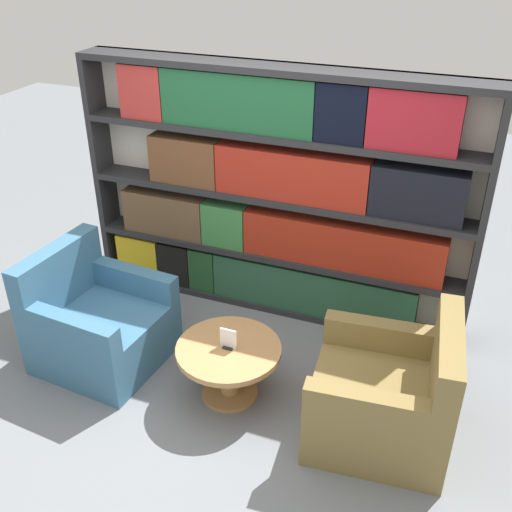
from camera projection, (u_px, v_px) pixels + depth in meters
name	position (u px, v px, depth m)	size (l,w,h in m)	color
ground_plane	(201.00, 413.00, 4.03)	(14.00, 14.00, 0.00)	slate
bookshelf	(276.00, 198.00, 4.68)	(3.14, 0.30, 2.01)	silver
armchair_left	(98.00, 325.00, 4.41)	(0.90, 0.88, 0.87)	#386684
armchair_right	(387.00, 398.00, 3.74)	(0.91, 0.89, 0.87)	olive
coffee_table	(229.00, 361.00, 4.05)	(0.71, 0.71, 0.41)	#AD7F4C
table_sign	(228.00, 340.00, 3.96)	(0.11, 0.06, 0.15)	black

